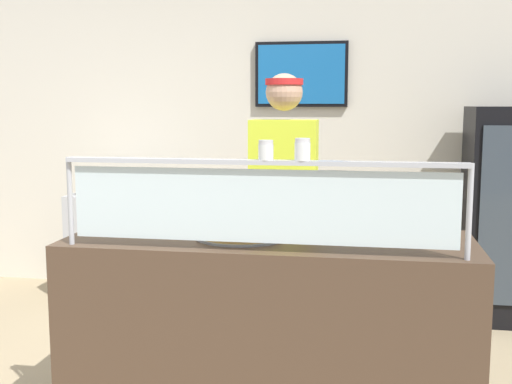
{
  "coord_description": "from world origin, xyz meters",
  "views": [
    {
      "loc": [
        1.42,
        -2.63,
        1.59
      ],
      "look_at": [
        0.9,
        0.39,
        1.17
      ],
      "focal_mm": 44.82,
      "sensor_mm": 36.0,
      "label": 1
    }
  ],
  "objects_px": {
    "parmesan_shaker": "(266,151)",
    "pepper_flake_shaker": "(302,151)",
    "pizza_server": "(239,230)",
    "pizza_tray": "(241,234)",
    "pizza_box_stack": "(117,182)",
    "worker_figure": "(284,206)"
  },
  "relations": [
    {
      "from": "pizza_box_stack",
      "to": "pizza_server",
      "type": "bearing_deg",
      "value": -53.69
    },
    {
      "from": "pizza_server",
      "to": "pepper_flake_shaker",
      "type": "distance_m",
      "value": 0.58
    },
    {
      "from": "worker_figure",
      "to": "pizza_tray",
      "type": "bearing_deg",
      "value": -101.17
    },
    {
      "from": "pizza_server",
      "to": "pizza_box_stack",
      "type": "height_order",
      "value": "pizza_box_stack"
    },
    {
      "from": "pepper_flake_shaker",
      "to": "worker_figure",
      "type": "relative_size",
      "value": 0.05
    },
    {
      "from": "pizza_tray",
      "to": "worker_figure",
      "type": "xyz_separation_m",
      "value": [
        0.13,
        0.64,
        0.04
      ]
    },
    {
      "from": "pizza_tray",
      "to": "pizza_server",
      "type": "bearing_deg",
      "value": -107.2
    },
    {
      "from": "pizza_tray",
      "to": "worker_figure",
      "type": "bearing_deg",
      "value": 78.83
    },
    {
      "from": "parmesan_shaker",
      "to": "pizza_server",
      "type": "bearing_deg",
      "value": 122.95
    },
    {
      "from": "pizza_tray",
      "to": "pizza_server",
      "type": "distance_m",
      "value": 0.03
    },
    {
      "from": "pizza_tray",
      "to": "pizza_server",
      "type": "xyz_separation_m",
      "value": [
        -0.01,
        -0.02,
        0.02
      ]
    },
    {
      "from": "pizza_server",
      "to": "worker_figure",
      "type": "relative_size",
      "value": 0.16
    },
    {
      "from": "pizza_tray",
      "to": "pizza_box_stack",
      "type": "bearing_deg",
      "value": 126.73
    },
    {
      "from": "parmesan_shaker",
      "to": "pepper_flake_shaker",
      "type": "distance_m",
      "value": 0.16
    },
    {
      "from": "pizza_tray",
      "to": "pizza_box_stack",
      "type": "distance_m",
      "value": 2.3
    },
    {
      "from": "pizza_tray",
      "to": "pizza_box_stack",
      "type": "relative_size",
      "value": 0.93
    },
    {
      "from": "pizza_server",
      "to": "parmesan_shaker",
      "type": "relative_size",
      "value": 3.3
    },
    {
      "from": "parmesan_shaker",
      "to": "pizza_box_stack",
      "type": "xyz_separation_m",
      "value": [
        -1.54,
        2.13,
        -0.42
      ]
    },
    {
      "from": "worker_figure",
      "to": "pizza_server",
      "type": "bearing_deg",
      "value": -101.36
    },
    {
      "from": "pizza_tray",
      "to": "worker_figure",
      "type": "relative_size",
      "value": 0.26
    },
    {
      "from": "pizza_server",
      "to": "worker_figure",
      "type": "xyz_separation_m",
      "value": [
        0.13,
        0.66,
        0.02
      ]
    },
    {
      "from": "pizza_tray",
      "to": "parmesan_shaker",
      "type": "relative_size",
      "value": 5.31
    }
  ]
}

